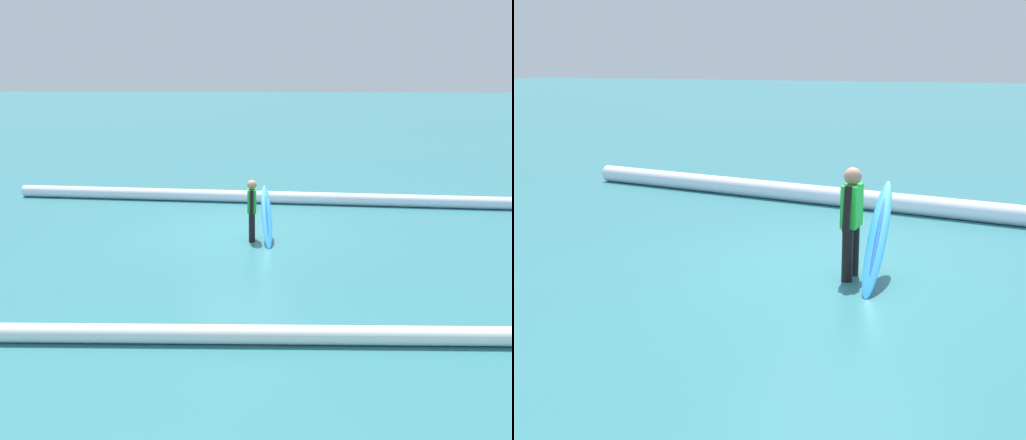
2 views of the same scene
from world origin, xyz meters
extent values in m
plane|color=#2E7279|center=(0.00, 0.00, 0.00)|extent=(175.36, 175.36, 0.00)
cylinder|color=black|center=(-0.31, 0.37, 0.34)|extent=(0.14, 0.14, 0.67)
cylinder|color=black|center=(-0.32, 0.65, 0.34)|extent=(0.14, 0.14, 0.67)
cube|color=#2DD83F|center=(-0.32, 0.51, 0.94)|extent=(0.21, 0.35, 0.53)
sphere|color=tan|center=(-0.32, 0.51, 1.31)|extent=(0.22, 0.22, 0.22)
cylinder|color=black|center=(-0.31, 0.29, 0.94)|extent=(0.09, 0.18, 0.57)
cylinder|color=black|center=(-0.33, 0.72, 0.94)|extent=(0.09, 0.16, 0.57)
ellipsoid|color=#268CE5|center=(-0.66, 0.49, 0.58)|extent=(0.40, 1.47, 1.19)
ellipsoid|color=blue|center=(-0.66, 0.49, 0.58)|extent=(0.22, 1.17, 0.96)
cylinder|color=white|center=(-1.35, -3.39, 0.18)|extent=(16.84, 1.51, 0.36)
cylinder|color=white|center=(2.85, 5.98, 0.14)|extent=(25.38, 1.25, 0.28)
camera|label=1|loc=(-1.15, 13.75, 3.88)|focal=41.76mm
camera|label=2|loc=(-2.85, 8.28, 2.67)|focal=47.00mm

